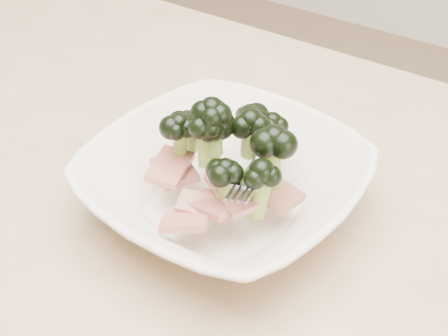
{
  "coord_description": "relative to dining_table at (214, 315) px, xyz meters",
  "views": [
    {
      "loc": [
        0.23,
        -0.33,
        1.16
      ],
      "look_at": [
        -0.02,
        0.05,
        0.8
      ],
      "focal_mm": 50.0,
      "sensor_mm": 36.0,
      "label": 1
    }
  ],
  "objects": [
    {
      "name": "dining_table",
      "position": [
        0.0,
        0.0,
        0.0
      ],
      "size": [
        1.2,
        0.8,
        0.75
      ],
      "color": "tan",
      "rests_on": "ground"
    },
    {
      "name": "broccoli_dish",
      "position": [
        -0.02,
        0.05,
        0.14
      ],
      "size": [
        0.27,
        0.27,
        0.13
      ],
      "color": "beige",
      "rests_on": "dining_table"
    }
  ]
}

